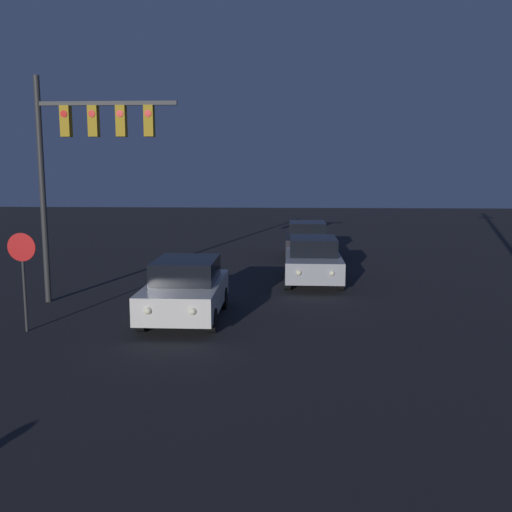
{
  "coord_description": "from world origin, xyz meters",
  "views": [
    {
      "loc": [
        0.83,
        -0.75,
        4.06
      ],
      "look_at": [
        0.0,
        15.2,
        1.62
      ],
      "focal_mm": 40.0,
      "sensor_mm": 36.0,
      "label": 1
    }
  ],
  "objects_px": {
    "car_near": "(186,289)",
    "car_far": "(307,240)",
    "car_mid": "(313,260)",
    "traffic_signal_mast": "(82,147)",
    "stop_sign": "(23,263)"
  },
  "relations": [
    {
      "from": "car_near",
      "to": "car_far",
      "type": "xyz_separation_m",
      "value": [
        3.72,
        11.25,
        0.0
      ]
    },
    {
      "from": "car_far",
      "to": "traffic_signal_mast",
      "type": "relative_size",
      "value": 0.62
    },
    {
      "from": "traffic_signal_mast",
      "to": "stop_sign",
      "type": "relative_size",
      "value": 2.7
    },
    {
      "from": "car_mid",
      "to": "traffic_signal_mast",
      "type": "relative_size",
      "value": 0.62
    },
    {
      "from": "car_far",
      "to": "traffic_signal_mast",
      "type": "xyz_separation_m",
      "value": [
        -7.06,
        -9.47,
        3.88
      ]
    },
    {
      "from": "car_mid",
      "to": "car_near",
      "type": "bearing_deg",
      "value": 55.17
    },
    {
      "from": "car_near",
      "to": "car_mid",
      "type": "xyz_separation_m",
      "value": [
        3.71,
        5.2,
        0.0
      ]
    },
    {
      "from": "car_near",
      "to": "car_far",
      "type": "bearing_deg",
      "value": -108.31
    },
    {
      "from": "car_mid",
      "to": "car_far",
      "type": "bearing_deg",
      "value": -89.48
    },
    {
      "from": "car_far",
      "to": "traffic_signal_mast",
      "type": "distance_m",
      "value": 12.44
    },
    {
      "from": "car_near",
      "to": "car_mid",
      "type": "height_order",
      "value": "same"
    },
    {
      "from": "stop_sign",
      "to": "car_far",
      "type": "bearing_deg",
      "value": 59.35
    },
    {
      "from": "car_mid",
      "to": "traffic_signal_mast",
      "type": "height_order",
      "value": "traffic_signal_mast"
    },
    {
      "from": "car_far",
      "to": "stop_sign",
      "type": "relative_size",
      "value": 1.68
    },
    {
      "from": "car_near",
      "to": "car_far",
      "type": "relative_size",
      "value": 1.0
    }
  ]
}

